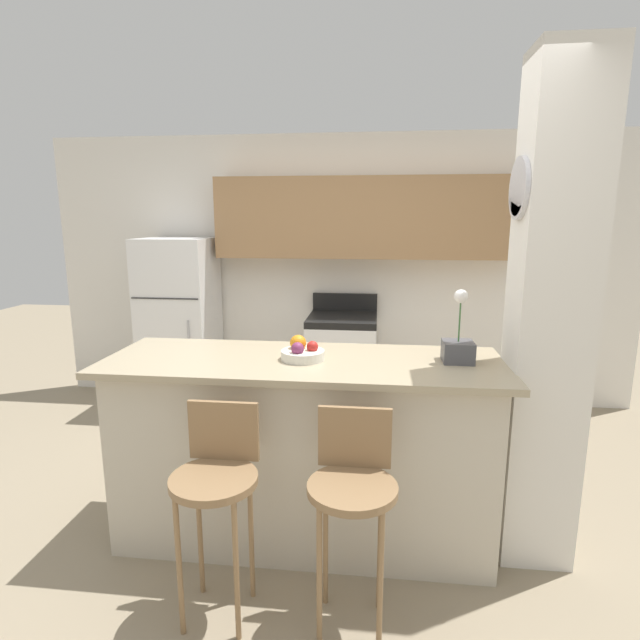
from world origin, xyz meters
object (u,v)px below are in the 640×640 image
object	(u,v)px
refrigerator	(180,323)
bar_stool_left	(217,479)
orchid_vase	(458,345)
bar_stool_right	(353,488)
stove_range	(342,363)
fruit_bowl	(302,352)

from	to	relation	value
refrigerator	bar_stool_left	distance (m)	2.76
bar_stool_left	orchid_vase	world-z (taller)	orchid_vase
refrigerator	orchid_vase	bearing A→B (deg)	-39.31
bar_stool_left	orchid_vase	bearing A→B (deg)	29.60
bar_stool_left	bar_stool_right	world-z (taller)	same
bar_stool_left	bar_stool_right	xyz separation A→B (m)	(0.60, 0.00, 0.00)
refrigerator	orchid_vase	distance (m)	2.97
refrigerator	stove_range	bearing A→B (deg)	-0.33
bar_stool_left	fruit_bowl	xyz separation A→B (m)	(0.30, 0.58, 0.44)
stove_range	fruit_bowl	bearing A→B (deg)	-92.48
bar_stool_left	orchid_vase	size ratio (longest dim) A/B	2.53
refrigerator	orchid_vase	world-z (taller)	refrigerator
stove_range	bar_stool_left	bearing A→B (deg)	-98.64
stove_range	orchid_vase	bearing A→B (deg)	-68.49
orchid_vase	fruit_bowl	xyz separation A→B (m)	(-0.82, -0.05, -0.05)
stove_range	bar_stool_right	bearing A→B (deg)	-84.90
bar_stool_left	orchid_vase	xyz separation A→B (m)	(1.11, 0.63, 0.48)
orchid_vase	fruit_bowl	world-z (taller)	orchid_vase
stove_range	bar_stool_right	size ratio (longest dim) A/B	1.11
refrigerator	fruit_bowl	world-z (taller)	refrigerator
refrigerator	fruit_bowl	bearing A→B (deg)	-52.59
orchid_vase	refrigerator	bearing A→B (deg)	140.69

